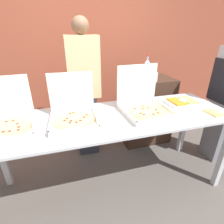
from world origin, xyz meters
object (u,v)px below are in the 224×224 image
Objects in this scene: pizza_box_far_left at (144,104)px; person_guest_cap at (85,91)px; paper_plate_front_left at (214,113)px; pizza_box_near_left at (73,113)px; soda_can_silver at (155,77)px; soda_can_colored at (145,76)px; pizza_box_far_right at (7,121)px; soda_bottle at (147,68)px; veggie_tray at (182,102)px.

pizza_box_far_left is 0.87m from person_guest_cap.
person_guest_cap is at bearing 140.46° from paper_plate_front_left.
soda_can_silver is (1.17, 0.61, 0.12)m from pizza_box_near_left.
soda_can_silver is at bearing 30.38° from pizza_box_near_left.
soda_can_colored is (0.33, 0.67, 0.11)m from pizza_box_far_left.
paper_plate_front_left is at bearing -12.95° from pizza_box_far_right.
pizza_box_near_left is 1.42× the size of soda_bottle.
pizza_box_far_right is 1.91m from soda_bottle.
soda_bottle is at bearing 58.85° from soda_can_colored.
soda_can_colored reaches higher than veggie_tray.
pizza_box_near_left reaches higher than veggie_tray.
paper_plate_front_left is 1.64× the size of soda_can_colored.
veggie_tray is (1.23, 0.07, -0.05)m from pizza_box_near_left.
pizza_box_far_right is (-1.27, -0.00, -0.00)m from pizza_box_far_left.
pizza_box_far_right is 1.74m from soda_can_colored.
veggie_tray is 0.66m from soda_can_colored.
soda_bottle is (1.15, 0.84, 0.19)m from pizza_box_near_left.
pizza_box_far_right is at bearing -177.55° from pizza_box_near_left.
soda_bottle is (-0.23, 1.10, 0.26)m from paper_plate_front_left.
pizza_box_far_right is at bearing -153.71° from soda_bottle.
pizza_box_far_left is 0.76m from soda_can_colored.
person_guest_cap reaches higher than pizza_box_far_right.
pizza_box_far_right is 3.83× the size of soda_can_silver.
soda_can_silver is at bearing -85.44° from soda_bottle.
soda_can_colored is (1.05, 0.68, 0.12)m from pizza_box_near_left.
veggie_tray is 2.84× the size of soda_can_colored.
pizza_box_far_left reaches higher than paper_plate_front_left.
veggie_tray is at bearing -73.25° from soda_can_colored.
pizza_box_far_left reaches higher than soda_can_colored.
pizza_box_near_left is at bearing -147.00° from soda_can_colored.
person_guest_cap is at bearing 37.68° from pizza_box_far_right.
pizza_box_near_left is at bearing -176.96° from veggie_tray.
pizza_box_far_left is at bearing -126.63° from soda_can_silver.
soda_bottle reaches higher than paper_plate_front_left.
paper_plate_front_left is 0.64× the size of soda_bottle.
person_guest_cap is (-0.96, 0.10, -0.14)m from soda_can_silver.
pizza_box_far_left is 0.52m from veggie_tray.
person_guest_cap is at bearing -171.73° from soda_bottle.
pizza_box_near_left is 0.91× the size of pizza_box_far_left.
pizza_box_near_left is 1.40m from paper_plate_front_left.
pizza_box_far_right is 1.79m from veggie_tray.
person_guest_cap is at bearing 148.06° from veggie_tray.
soda_bottle reaches higher than pizza_box_far_right.
soda_bottle reaches higher than soda_can_colored.
person_guest_cap reaches higher than veggie_tray.
pizza_box_far_left is at bearing -173.36° from veggie_tray.
soda_can_silver is at bearing 174.15° from person_guest_cap.
pizza_box_far_left reaches higher than soda_can_silver.
pizza_box_far_right is 1.83m from soda_can_silver.
pizza_box_far_right is at bearing 42.87° from person_guest_cap.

